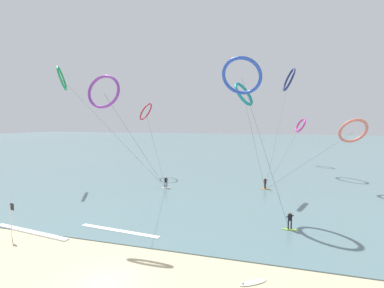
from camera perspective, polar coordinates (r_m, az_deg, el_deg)
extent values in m
plane|color=#C6B58C|center=(19.12, -18.35, -26.74)|extent=(400.00, 400.00, 0.00)
cube|color=slate|center=(119.26, 11.02, -0.07)|extent=(400.00, 200.00, 0.08)
ellipsoid|color=#8CC62D|center=(27.09, 20.13, -16.77)|extent=(1.40, 0.40, 0.06)
cylinder|color=black|center=(26.87, 19.88, -15.95)|extent=(0.12, 0.12, 0.80)
cylinder|color=black|center=(27.00, 20.43, -15.87)|extent=(0.12, 0.12, 0.80)
cube|color=black|center=(26.70, 20.20, -14.49)|extent=(0.37, 0.31, 0.62)
sphere|color=tan|center=(26.56, 20.23, -13.63)|extent=(0.22, 0.22, 0.22)
cylinder|color=black|center=(26.70, 19.75, -14.36)|extent=(0.27, 0.50, 0.39)
cylinder|color=black|center=(26.89, 20.61, -14.24)|extent=(0.27, 0.50, 0.39)
ellipsoid|color=orange|center=(41.10, 15.33, -9.21)|extent=(1.40, 0.40, 0.06)
cylinder|color=black|center=(40.88, 15.45, -8.67)|extent=(0.12, 0.12, 0.80)
cylinder|color=black|center=(41.12, 15.25, -8.59)|extent=(0.12, 0.12, 0.80)
cube|color=black|center=(40.84, 15.37, -7.66)|extent=(0.33, 0.38, 0.62)
sphere|color=tan|center=(40.76, 15.38, -7.08)|extent=(0.22, 0.22, 0.22)
cylinder|color=black|center=(40.77, 15.53, -7.62)|extent=(0.48, 0.33, 0.39)
cylinder|color=black|center=(41.14, 15.22, -7.50)|extent=(0.48, 0.33, 0.39)
ellipsoid|color=silver|center=(40.51, -5.59, -9.27)|extent=(1.40, 0.40, 0.06)
cylinder|color=black|center=(40.42, -5.40, -8.67)|extent=(0.12, 0.12, 0.80)
cylinder|color=black|center=(40.40, -5.80, -8.68)|extent=(0.12, 0.12, 0.80)
cube|color=black|center=(40.25, -5.61, -7.70)|extent=(0.37, 0.32, 0.62)
sphere|color=tan|center=(40.16, -5.61, -7.11)|extent=(0.22, 0.22, 0.22)
cylinder|color=black|center=(40.37, -5.23, -7.58)|extent=(0.29, 0.49, 0.39)
cylinder|color=black|center=(40.34, -5.86, -7.60)|extent=(0.29, 0.49, 0.39)
torus|color=#199351|center=(48.93, -26.06, 12.51)|extent=(3.30, 4.13, 3.92)
cylinder|color=#3F3F3F|center=(43.23, -16.74, 2.53)|extent=(17.69, 0.24, 16.78)
torus|color=#CC288E|center=(67.05, 22.18, 3.70)|extent=(2.93, 3.93, 3.30)
cylinder|color=#3F3F3F|center=(53.68, 19.59, -1.36)|extent=(7.69, 26.70, 8.91)
torus|color=purple|center=(26.41, -18.36, 10.59)|extent=(3.32, 1.23, 3.23)
cylinder|color=#3F3F3F|center=(32.80, -10.61, -1.67)|extent=(0.35, 14.80, 12.60)
torus|color=#EA7260|center=(44.45, 31.17, 2.41)|extent=(4.47, 3.27, 3.65)
cylinder|color=#3F3F3F|center=(42.17, 23.61, -3.41)|extent=(11.94, 2.91, 8.45)
torus|color=red|center=(51.65, -9.83, 6.82)|extent=(2.35, 3.81, 3.28)
cylinder|color=#3F3F3F|center=(45.62, -7.97, -0.39)|extent=(7.86, 10.05, 11.72)
torus|color=#2647B7|center=(31.06, 10.56, 14.09)|extent=(5.03, 3.70, 4.00)
cylinder|color=#3F3F3F|center=(27.95, 14.98, -0.56)|extent=(5.06, 5.40, 14.81)
torus|color=teal|center=(38.54, 11.00, 10.43)|extent=(3.56, 4.44, 3.51)
cylinder|color=#3F3F3F|center=(39.22, 13.24, 0.06)|extent=(3.19, 1.73, 13.58)
torus|color=navy|center=(58.04, 20.02, 12.77)|extent=(2.99, 5.10, 4.61)
cylinder|color=#3F3F3F|center=(48.65, 18.06, 3.50)|extent=(4.17, 17.39, 18.10)
ellipsoid|color=silver|center=(18.91, 12.91, -26.85)|extent=(1.86, 1.50, 0.08)
cone|color=black|center=(18.55, 10.85, -27.14)|extent=(0.14, 0.14, 0.12)
cylinder|color=silver|center=(28.39, -34.21, -13.28)|extent=(0.06, 0.06, 3.05)
cube|color=black|center=(27.90, -34.03, -11.06)|extent=(0.44, 0.12, 0.60)
cube|color=white|center=(29.08, -31.19, -15.76)|extent=(8.69, 1.52, 0.12)
cube|color=white|center=(26.19, -15.34, -17.52)|extent=(8.14, 1.21, 0.12)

